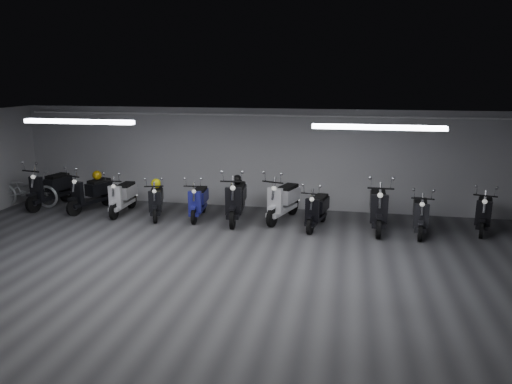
% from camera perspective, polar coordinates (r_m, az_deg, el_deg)
% --- Properties ---
extents(floor, '(14.00, 10.00, 0.01)m').
position_cam_1_polar(floor, '(9.19, -5.73, -9.91)').
color(floor, '#39393C').
rests_on(floor, ground).
extents(ceiling, '(14.00, 10.00, 0.01)m').
position_cam_1_polar(ceiling, '(8.48, -6.18, 7.80)').
color(ceiling, gray).
rests_on(ceiling, ground).
extents(back_wall, '(14.00, 0.01, 2.80)m').
position_cam_1_polar(back_wall, '(13.49, 0.23, 3.98)').
color(back_wall, '#A4A4A6').
rests_on(back_wall, ground).
extents(front_wall, '(14.00, 0.01, 2.80)m').
position_cam_1_polar(front_wall, '(4.53, -25.52, -17.53)').
color(front_wall, '#A4A4A6').
rests_on(front_wall, ground).
extents(fluor_strip_left, '(2.40, 0.18, 0.08)m').
position_cam_1_polar(fluor_strip_left, '(10.63, -20.32, 7.85)').
color(fluor_strip_left, white).
rests_on(fluor_strip_left, ceiling).
extents(fluor_strip_right, '(2.40, 0.18, 0.08)m').
position_cam_1_polar(fluor_strip_right, '(9.12, 14.29, 7.46)').
color(fluor_strip_right, white).
rests_on(fluor_strip_right, ceiling).
extents(conduit, '(13.60, 0.05, 0.05)m').
position_cam_1_polar(conduit, '(13.25, 0.17, 9.13)').
color(conduit, white).
rests_on(conduit, back_wall).
extents(scooter_0, '(0.97, 2.00, 1.43)m').
position_cam_1_polar(scooter_0, '(14.85, -23.33, 1.06)').
color(scooter_0, black).
rests_on(scooter_0, floor).
extents(scooter_1, '(1.17, 1.91, 1.35)m').
position_cam_1_polar(scooter_1, '(14.00, -19.03, 0.56)').
color(scooter_1, black).
rests_on(scooter_1, floor).
extents(scooter_2, '(0.61, 1.71, 1.26)m').
position_cam_1_polar(scooter_2, '(13.47, -15.62, 0.13)').
color(scooter_2, silver).
rests_on(scooter_2, floor).
extents(scooter_3, '(1.01, 1.68, 1.19)m').
position_cam_1_polar(scooter_3, '(12.90, -11.79, -0.41)').
color(scooter_3, black).
rests_on(scooter_3, floor).
extents(scooter_4, '(0.69, 1.68, 1.22)m').
position_cam_1_polar(scooter_4, '(12.64, -6.88, -0.44)').
color(scooter_4, navy).
rests_on(scooter_4, floor).
extents(scooter_5, '(0.84, 2.03, 1.47)m').
position_cam_1_polar(scooter_5, '(12.27, -2.38, -0.17)').
color(scooter_5, black).
rests_on(scooter_5, floor).
extents(scooter_6, '(1.16, 1.99, 1.41)m').
position_cam_1_polar(scooter_6, '(12.35, 3.24, -0.24)').
color(scooter_6, silver).
rests_on(scooter_6, floor).
extents(scooter_7, '(0.88, 1.72, 1.22)m').
position_cam_1_polar(scooter_7, '(11.83, 7.27, -1.41)').
color(scooter_7, black).
rests_on(scooter_7, floor).
extents(scooter_8, '(0.68, 1.97, 1.46)m').
position_cam_1_polar(scooter_8, '(11.93, 14.35, -1.00)').
color(scooter_8, black).
rests_on(scooter_8, floor).
extents(scooter_9, '(0.71, 1.70, 1.23)m').
position_cam_1_polar(scooter_9, '(11.93, 18.98, -1.90)').
color(scooter_9, black).
rests_on(scooter_9, floor).
extents(bicycle, '(1.93, 0.76, 1.23)m').
position_cam_1_polar(bicycle, '(15.15, -25.67, 0.66)').
color(bicycle, silver).
rests_on(bicycle, floor).
extents(scooter_10, '(1.00, 1.78, 1.26)m').
position_cam_1_polar(scooter_10, '(12.67, 25.51, -1.56)').
color(scooter_10, black).
rests_on(scooter_10, floor).
extents(helmet_0, '(0.26, 0.26, 0.26)m').
position_cam_1_polar(helmet_0, '(13.06, -11.78, 1.00)').
color(helmet_0, '#F3ED0E').
rests_on(helmet_0, scooter_3).
extents(helmet_1, '(0.26, 0.26, 0.26)m').
position_cam_1_polar(helmet_1, '(14.10, -18.36, 1.91)').
color(helmet_1, '#B98A0A').
rests_on(helmet_1, scooter_1).
extents(helmet_2, '(0.25, 0.25, 0.25)m').
position_cam_1_polar(helmet_2, '(12.47, -2.22, 1.48)').
color(helmet_2, black).
rests_on(helmet_2, scooter_5).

